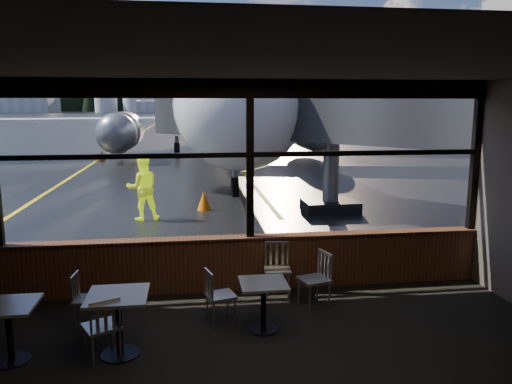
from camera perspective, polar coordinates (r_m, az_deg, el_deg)
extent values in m
plane|color=black|center=(128.07, -7.47, 8.56)|extent=(520.00, 520.00, 0.00)
cube|color=#38332D|center=(5.14, 3.56, 14.33)|extent=(8.00, 6.00, 0.04)
cube|color=#502918|center=(8.52, -0.68, -8.18)|extent=(8.00, 0.28, 0.90)
cube|color=black|center=(8.09, -0.72, 11.71)|extent=(8.00, 0.18, 0.30)
cube|color=black|center=(8.14, -0.71, 3.60)|extent=(0.12, 0.12, 2.60)
cube|color=black|center=(9.48, 23.77, 3.66)|extent=(0.12, 0.12, 2.60)
cube|color=black|center=(8.13, -0.71, 4.30)|extent=(8.00, 0.10, 0.08)
imported|color=#BFF219|center=(13.81, -12.83, 0.47)|extent=(0.97, 0.83, 1.75)
cone|color=orange|center=(14.87, -5.98, -0.97)|extent=(0.41, 0.41, 0.57)
cone|color=#FF5608|center=(29.16, -17.21, 4.00)|extent=(0.39, 0.39, 0.54)
cylinder|color=silver|center=(192.23, -16.76, 9.59)|extent=(8.00, 8.00, 6.00)
cylinder|color=silver|center=(190.97, -13.75, 9.73)|extent=(8.00, 8.00, 6.00)
cylinder|color=silver|center=(190.24, -10.71, 9.84)|extent=(8.00, 8.00, 6.00)
cube|color=black|center=(218.05, -7.71, 10.71)|extent=(360.00, 3.00, 12.00)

